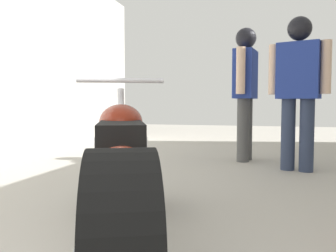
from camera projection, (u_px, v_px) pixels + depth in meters
ground_plane at (206, 176)px, 3.80m from camera, size 17.95×17.95×0.00m
motorcycle_maroon_cruiser at (121, 176)px, 1.86m from camera, size 1.02×1.97×0.95m
mechanic_in_blue at (298, 79)px, 4.04m from camera, size 0.69×0.37×1.76m
mechanic_with_helmet at (245, 82)px, 4.77m from camera, size 0.32×0.71×1.78m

